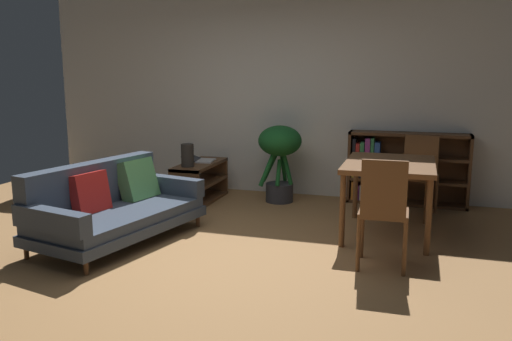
{
  "coord_description": "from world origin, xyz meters",
  "views": [
    {
      "loc": [
        1.82,
        -4.24,
        1.67
      ],
      "look_at": [
        0.3,
        0.65,
        0.69
      ],
      "focal_mm": 36.83,
      "sensor_mm": 36.0,
      "label": 1
    }
  ],
  "objects_px": {
    "open_laptop": "(200,159)",
    "potted_floor_plant": "(280,152)",
    "media_console": "(200,182)",
    "bookshelf": "(400,168)",
    "desk_speaker": "(187,155)",
    "dining_table": "(389,170)",
    "fabric_couch": "(112,205)",
    "dining_chair_far": "(384,208)",
    "dining_chair_near": "(418,170)"
  },
  "relations": [
    {
      "from": "media_console",
      "to": "dining_table",
      "type": "distance_m",
      "value": 2.54
    },
    {
      "from": "fabric_couch",
      "to": "bookshelf",
      "type": "bearing_deg",
      "value": 41.52
    },
    {
      "from": "desk_speaker",
      "to": "potted_floor_plant",
      "type": "height_order",
      "value": "potted_floor_plant"
    },
    {
      "from": "desk_speaker",
      "to": "fabric_couch",
      "type": "bearing_deg",
      "value": -97.1
    },
    {
      "from": "open_laptop",
      "to": "potted_floor_plant",
      "type": "bearing_deg",
      "value": 9.09
    },
    {
      "from": "potted_floor_plant",
      "to": "dining_chair_near",
      "type": "distance_m",
      "value": 1.7
    },
    {
      "from": "fabric_couch",
      "to": "open_laptop",
      "type": "distance_m",
      "value": 1.84
    },
    {
      "from": "potted_floor_plant",
      "to": "dining_chair_near",
      "type": "relative_size",
      "value": 1.08
    },
    {
      "from": "desk_speaker",
      "to": "bookshelf",
      "type": "height_order",
      "value": "bookshelf"
    },
    {
      "from": "media_console",
      "to": "dining_chair_far",
      "type": "xyz_separation_m",
      "value": [
        2.42,
        -1.74,
        0.29
      ]
    },
    {
      "from": "open_laptop",
      "to": "bookshelf",
      "type": "xyz_separation_m",
      "value": [
        2.5,
        0.54,
        -0.07
      ]
    },
    {
      "from": "dining_table",
      "to": "bookshelf",
      "type": "xyz_separation_m",
      "value": [
        0.06,
        1.39,
        -0.22
      ]
    },
    {
      "from": "desk_speaker",
      "to": "dining_chair_far",
      "type": "distance_m",
      "value": 2.85
    },
    {
      "from": "fabric_couch",
      "to": "potted_floor_plant",
      "type": "distance_m",
      "value": 2.34
    },
    {
      "from": "open_laptop",
      "to": "potted_floor_plant",
      "type": "distance_m",
      "value": 1.05
    },
    {
      "from": "desk_speaker",
      "to": "dining_chair_near",
      "type": "distance_m",
      "value": 2.77
    },
    {
      "from": "dining_chair_near",
      "to": "bookshelf",
      "type": "distance_m",
      "value": 0.47
    },
    {
      "from": "potted_floor_plant",
      "to": "bookshelf",
      "type": "bearing_deg",
      "value": 14.19
    },
    {
      "from": "potted_floor_plant",
      "to": "fabric_couch",
      "type": "bearing_deg",
      "value": -120.98
    },
    {
      "from": "media_console",
      "to": "potted_floor_plant",
      "type": "distance_m",
      "value": 1.1
    },
    {
      "from": "fabric_couch",
      "to": "dining_chair_far",
      "type": "height_order",
      "value": "dining_chair_far"
    },
    {
      "from": "bookshelf",
      "to": "desk_speaker",
      "type": "bearing_deg",
      "value": -159.19
    },
    {
      "from": "potted_floor_plant",
      "to": "dining_table",
      "type": "bearing_deg",
      "value": -35.63
    },
    {
      "from": "open_laptop",
      "to": "desk_speaker",
      "type": "bearing_deg",
      "value": -89.12
    },
    {
      "from": "desk_speaker",
      "to": "dining_chair_far",
      "type": "height_order",
      "value": "dining_chair_far"
    },
    {
      "from": "dining_chair_far",
      "to": "dining_chair_near",
      "type": "bearing_deg",
      "value": 82.52
    },
    {
      "from": "dining_table",
      "to": "bookshelf",
      "type": "bearing_deg",
      "value": 87.52
    },
    {
      "from": "fabric_couch",
      "to": "media_console",
      "type": "relative_size",
      "value": 1.86
    },
    {
      "from": "desk_speaker",
      "to": "dining_table",
      "type": "height_order",
      "value": "desk_speaker"
    },
    {
      "from": "media_console",
      "to": "desk_speaker",
      "type": "bearing_deg",
      "value": -96.79
    },
    {
      "from": "dining_chair_far",
      "to": "bookshelf",
      "type": "relative_size",
      "value": 0.65
    },
    {
      "from": "desk_speaker",
      "to": "dining_chair_far",
      "type": "xyz_separation_m",
      "value": [
        2.45,
        -1.45,
        -0.1
      ]
    },
    {
      "from": "fabric_couch",
      "to": "dining_chair_near",
      "type": "bearing_deg",
      "value": 34.03
    },
    {
      "from": "media_console",
      "to": "bookshelf",
      "type": "distance_m",
      "value": 2.56
    },
    {
      "from": "desk_speaker",
      "to": "potted_floor_plant",
      "type": "xyz_separation_m",
      "value": [
        1.02,
        0.58,
        0.0
      ]
    },
    {
      "from": "dining_chair_near",
      "to": "media_console",
      "type": "bearing_deg",
      "value": -174.77
    },
    {
      "from": "fabric_couch",
      "to": "dining_table",
      "type": "distance_m",
      "value": 2.81
    },
    {
      "from": "open_laptop",
      "to": "media_console",
      "type": "bearing_deg",
      "value": -71.67
    },
    {
      "from": "desk_speaker",
      "to": "bookshelf",
      "type": "distance_m",
      "value": 2.68
    },
    {
      "from": "open_laptop",
      "to": "dining_table",
      "type": "height_order",
      "value": "dining_table"
    },
    {
      "from": "fabric_couch",
      "to": "desk_speaker",
      "type": "relative_size",
      "value": 6.7
    },
    {
      "from": "fabric_couch",
      "to": "bookshelf",
      "type": "distance_m",
      "value": 3.57
    },
    {
      "from": "media_console",
      "to": "dining_chair_far",
      "type": "relative_size",
      "value": 1.05
    },
    {
      "from": "open_laptop",
      "to": "dining_chair_near",
      "type": "xyz_separation_m",
      "value": [
        2.72,
        0.12,
        -0.01
      ]
    },
    {
      "from": "open_laptop",
      "to": "dining_chair_near",
      "type": "bearing_deg",
      "value": 2.58
    },
    {
      "from": "fabric_couch",
      "to": "dining_chair_far",
      "type": "xyz_separation_m",
      "value": [
        2.63,
        -0.04,
        0.19
      ]
    },
    {
      "from": "fabric_couch",
      "to": "dining_table",
      "type": "bearing_deg",
      "value": 20.52
    },
    {
      "from": "dining_table",
      "to": "dining_chair_far",
      "type": "bearing_deg",
      "value": -89.09
    },
    {
      "from": "fabric_couch",
      "to": "dining_table",
      "type": "relative_size",
      "value": 1.62
    },
    {
      "from": "bookshelf",
      "to": "dining_chair_far",
      "type": "bearing_deg",
      "value": -91.05
    }
  ]
}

